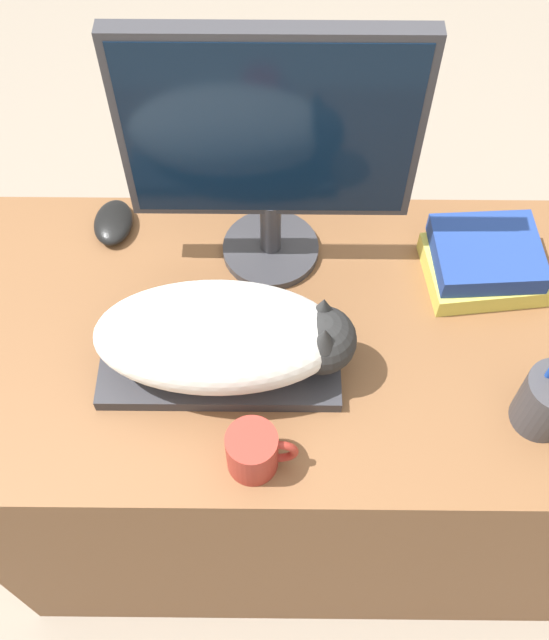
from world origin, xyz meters
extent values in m
plane|color=gray|center=(0.00, 0.00, 0.00)|extent=(12.00, 12.00, 0.00)
cube|color=brown|center=(0.00, 0.30, 0.38)|extent=(1.25, 0.60, 0.76)
cube|color=#2D2D33|center=(-0.17, 0.23, 0.77)|extent=(0.38, 0.15, 0.02)
ellipsoid|color=white|center=(-0.17, 0.23, 0.86)|extent=(0.38, 0.19, 0.15)
sphere|color=#262626|center=(-0.01, 0.23, 0.85)|extent=(0.11, 0.11, 0.11)
cone|color=#262626|center=(-0.01, 0.21, 0.90)|extent=(0.04, 0.04, 0.04)
cone|color=#262626|center=(-0.01, 0.26, 0.90)|extent=(0.04, 0.04, 0.04)
cylinder|color=#333338|center=(-0.09, 0.47, 0.77)|extent=(0.17, 0.17, 0.02)
cylinder|color=#333338|center=(-0.09, 0.47, 0.84)|extent=(0.04, 0.04, 0.11)
cube|color=#333338|center=(-0.09, 0.47, 1.05)|extent=(0.45, 0.03, 0.34)
cube|color=black|center=(-0.09, 0.46, 1.05)|extent=(0.43, 0.02, 0.32)
ellipsoid|color=black|center=(-0.38, 0.53, 0.78)|extent=(0.07, 0.10, 0.03)
cylinder|color=#9E2D23|center=(-0.12, 0.07, 0.80)|extent=(0.08, 0.08, 0.08)
torus|color=#9E2D23|center=(-0.08, 0.07, 0.80)|extent=(0.06, 0.01, 0.06)
cylinder|color=#38383D|center=(0.32, 0.15, 0.82)|extent=(0.09, 0.09, 0.11)
cube|color=#CCC14C|center=(0.27, 0.42, 0.78)|extent=(0.21, 0.18, 0.04)
cube|color=navy|center=(0.27, 0.43, 0.82)|extent=(0.19, 0.16, 0.04)
camera|label=1|loc=(-0.08, -0.36, 1.82)|focal=42.00mm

